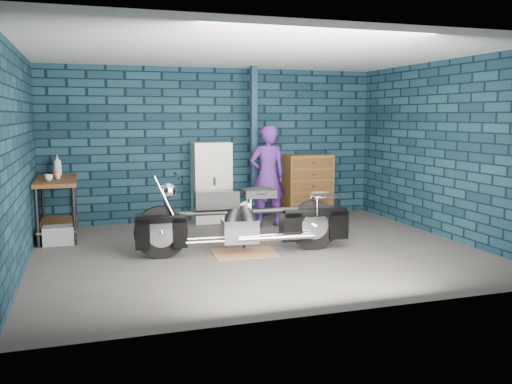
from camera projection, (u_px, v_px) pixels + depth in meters
The scene contains 15 objects.
ground at pixel (258, 251), 7.53m from camera, with size 6.00×6.00×0.00m, color #4B4946.
room_walls at pixel (246, 113), 7.79m from camera, with size 6.02×5.01×2.71m.
support_post at pixel (254, 146), 9.35m from camera, with size 0.10×0.10×2.70m, color #132A3C.
workbench at pixel (57, 208), 8.32m from camera, with size 0.60×1.40×0.91m, color brown.
drip_mat at pixel (245, 253), 7.40m from camera, with size 0.86×0.64×0.01m, color brown.
motorcycle at pixel (244, 214), 7.32m from camera, with size 2.49×0.68×1.10m, color black, non-canonical shape.
person at pixel (268, 176), 9.09m from camera, with size 0.62×0.41×1.71m, color #421C6B.
storage_bin at pixel (59, 235), 7.90m from camera, with size 0.43×0.30×0.27m, color gray.
locker at pixel (211, 182), 9.50m from camera, with size 0.66×0.47×1.40m, color beige.
tool_chest at pixel (308, 186), 10.07m from camera, with size 0.86×0.48×1.15m, color brown.
shop_stool at pixel (320, 209), 9.30m from camera, with size 0.31×0.31×0.56m, color beige, non-canonical shape.
cup_a at pixel (49, 178), 8.00m from camera, with size 0.12×0.12×0.09m, color beige.
cup_b at pixel (58, 176), 8.21m from camera, with size 0.09×0.09×0.09m, color beige.
mug_red at pixel (55, 175), 8.38m from camera, with size 0.07×0.07×0.10m, color maroon.
bottle at pixel (58, 165), 8.67m from camera, with size 0.13×0.13×0.33m, color gray.
Camera 1 is at (-2.25, -6.99, 1.87)m, focal length 38.00 mm.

